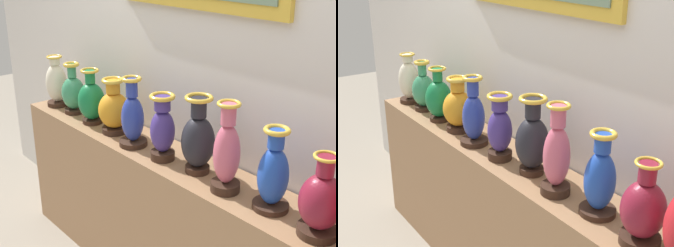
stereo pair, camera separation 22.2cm
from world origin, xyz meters
The scene contains 12 objects.
display_shelf centered at (0.00, 0.00, 0.45)m, with size 2.55×0.34×0.89m, color #99704C.
back_wall centered at (0.00, 0.23, 1.46)m, with size 4.81×0.14×2.90m.
vase_ivory centered at (-1.12, -0.04, 1.05)m, with size 0.15×0.15×0.35m.
vase_jade centered at (-0.92, -0.03, 1.03)m, with size 0.15×0.15×0.34m.
vase_emerald centered at (-0.68, -0.04, 1.04)m, with size 0.17×0.17×0.34m.
vase_amber centered at (-0.46, -0.02, 1.04)m, with size 0.18×0.18×0.33m.
vase_cobalt centered at (-0.23, -0.05, 1.06)m, with size 0.16×0.16×0.39m.
vase_indigo centered at (0.01, -0.05, 1.06)m, with size 0.13×0.13×0.35m.
vase_onyx centered at (0.23, -0.01, 1.07)m, with size 0.16×0.16×0.39m.
vase_rose centered at (0.45, -0.05, 1.08)m, with size 0.13×0.13×0.42m.
vase_sapphire centered at (0.68, -0.01, 1.05)m, with size 0.15×0.15×0.37m.
vase_burgundy centered at (0.92, -0.04, 1.04)m, with size 0.17×0.17×0.34m.
Camera 2 is at (1.83, -1.29, 1.94)m, focal length 49.87 mm.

